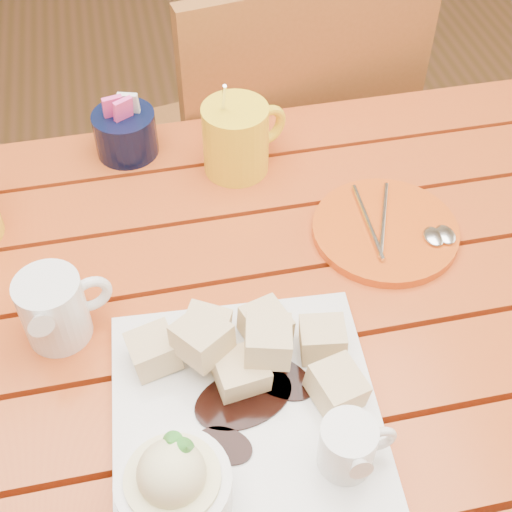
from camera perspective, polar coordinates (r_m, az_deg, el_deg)
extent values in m
cube|color=#A32F15|center=(0.76, 0.79, -19.21)|extent=(1.20, 0.11, 0.03)
cube|color=#A32F15|center=(0.81, -1.00, -11.92)|extent=(1.20, 0.11, 0.03)
cube|color=#A32F15|center=(0.87, -2.47, -5.57)|extent=(1.20, 0.11, 0.03)
cube|color=#A32F15|center=(0.95, -3.71, -0.13)|extent=(1.20, 0.11, 0.03)
cube|color=#A32F15|center=(1.03, -4.76, 4.49)|extent=(1.20, 0.11, 0.03)
cube|color=#A32F15|center=(1.11, -5.66, 8.43)|extent=(1.20, 0.11, 0.03)
cube|color=#A32F15|center=(1.16, -5.58, 6.84)|extent=(1.12, 0.04, 0.08)
cylinder|color=#A32F15|center=(1.51, 16.42, -0.03)|extent=(0.06, 0.06, 0.72)
cube|color=white|center=(0.78, -0.84, -12.30)|extent=(0.30, 0.30, 0.02)
cube|color=gold|center=(0.76, 0.96, -6.83)|extent=(0.06, 0.06, 0.04)
cube|color=gold|center=(0.80, -8.22, -7.52)|extent=(0.06, 0.06, 0.04)
cube|color=gold|center=(0.80, 5.35, -6.65)|extent=(0.06, 0.06, 0.04)
cube|color=gold|center=(0.77, 6.48, -10.33)|extent=(0.06, 0.06, 0.04)
cube|color=gold|center=(0.81, 0.76, -5.56)|extent=(0.06, 0.06, 0.04)
cube|color=gold|center=(0.76, -4.33, -6.61)|extent=(0.07, 0.07, 0.04)
cube|color=gold|center=(0.77, -1.20, -9.27)|extent=(0.06, 0.06, 0.04)
cube|color=gold|center=(0.81, -4.09, -6.02)|extent=(0.07, 0.07, 0.04)
cylinder|color=white|center=(0.71, -6.53, -18.05)|extent=(0.11, 0.11, 0.04)
cylinder|color=#FFF4BB|center=(0.70, -6.62, -17.64)|extent=(0.09, 0.09, 0.03)
sphere|color=#FFF4BB|center=(0.68, -6.77, -16.90)|extent=(0.06, 0.06, 0.06)
cone|color=green|center=(0.66, -5.74, -15.07)|extent=(0.04, 0.04, 0.03)
cone|color=green|center=(0.67, -6.82, -14.54)|extent=(0.03, 0.03, 0.03)
cylinder|color=white|center=(0.72, 7.29, -14.86)|extent=(0.06, 0.06, 0.06)
cylinder|color=black|center=(0.70, 7.50, -13.86)|extent=(0.04, 0.04, 0.01)
cone|color=white|center=(0.69, 8.17, -16.00)|extent=(0.02, 0.02, 0.03)
torus|color=white|center=(0.73, 9.79, -14.23)|extent=(0.04, 0.01, 0.04)
cylinder|color=yellow|center=(1.02, -1.64, 9.34)|extent=(0.09, 0.09, 0.10)
cylinder|color=black|center=(0.99, -1.70, 11.33)|extent=(0.08, 0.08, 0.01)
torus|color=yellow|center=(1.04, 0.87, 10.40)|extent=(0.07, 0.04, 0.06)
cylinder|color=silver|center=(1.00, -2.70, 11.22)|extent=(0.01, 0.07, 0.14)
cylinder|color=white|center=(0.84, -15.90, -4.10)|extent=(0.08, 0.08, 0.09)
cylinder|color=white|center=(0.81, -16.47, -2.35)|extent=(0.06, 0.06, 0.01)
cone|color=white|center=(0.80, -16.31, -4.80)|extent=(0.04, 0.04, 0.03)
torus|color=white|center=(0.84, -12.95, -3.57)|extent=(0.05, 0.03, 0.05)
cylinder|color=black|center=(1.08, -10.39, 9.64)|extent=(0.09, 0.09, 0.07)
cube|color=#FD449F|center=(1.05, -11.35, 11.46)|extent=(0.03, 0.02, 0.04)
cube|color=white|center=(1.05, -10.11, 11.77)|extent=(0.03, 0.02, 0.04)
cube|color=#FD449F|center=(1.04, -10.57, 11.27)|extent=(0.03, 0.03, 0.04)
cylinder|color=#D04C12|center=(0.96, 10.29, 2.03)|extent=(0.19, 0.19, 0.01)
cylinder|color=silver|center=(0.96, 8.95, 2.75)|extent=(0.01, 0.14, 0.01)
cylinder|color=silver|center=(0.96, 10.16, 2.93)|extent=(0.06, 0.13, 0.01)
ellipsoid|color=silver|center=(0.96, 14.02, 1.53)|extent=(0.03, 0.04, 0.01)
ellipsoid|color=silver|center=(0.96, 14.91, 1.67)|extent=(0.03, 0.04, 0.01)
cube|color=brown|center=(1.54, 0.61, 8.29)|extent=(0.50, 0.50, 0.03)
cylinder|color=brown|center=(1.89, 3.81, 7.42)|extent=(0.04, 0.04, 0.44)
cylinder|color=brown|center=(1.79, -7.29, 4.59)|extent=(0.04, 0.04, 0.44)
cylinder|color=brown|center=(1.65, 9.05, -0.55)|extent=(0.04, 0.04, 0.44)
cylinder|color=brown|center=(1.54, -3.42, -4.29)|extent=(0.04, 0.04, 0.44)
cube|color=brown|center=(1.25, 4.10, 11.60)|extent=(0.44, 0.10, 0.46)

